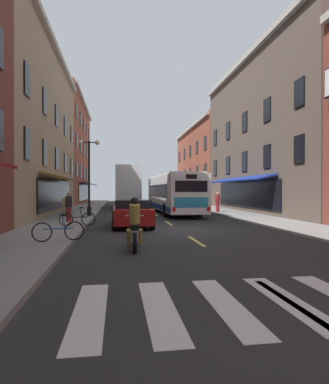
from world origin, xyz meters
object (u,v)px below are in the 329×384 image
Objects in this scene: transit_bus at (173,193)px; box_truck at (128,187)px; pedestrian_near at (68,206)px; bicycle_mid at (58,231)px; motorcycle_rider at (135,227)px; sedan_mid at (127,199)px; pedestrian_mid at (218,202)px; sedan_near at (132,213)px; street_lamp_twin at (89,174)px; bicycle_near at (77,219)px.

box_truck is (-3.38, 7.75, 0.52)m from transit_bus.
transit_bus is at bearing 145.75° from pedestrian_near.
motorcycle_rider is at bearing -23.57° from bicycle_mid.
sedan_mid is 2.95× the size of pedestrian_mid.
transit_bus is at bearing 75.93° from motorcycle_rider.
box_truck is 1.82× the size of sedan_near.
transit_bus is at bearing 29.21° from street_lamp_twin.
pedestrian_mid is at bearing 48.04° from sedan_near.
sedan_mid is at bearing 81.10° from street_lamp_twin.
pedestrian_mid is (7.06, 7.86, 0.23)m from sedan_near.
pedestrian_near is at bearing -103.88° from box_truck.
bicycle_mid is 7.10m from pedestrian_near.
pedestrian_near is at bearing -99.39° from sedan_mid.
bicycle_near is at bearing -50.11° from pedestrian_mid.
transit_bus is 2.65× the size of sedan_mid.
pedestrian_near is (-0.77, 2.38, 0.50)m from bicycle_near.
sedan_mid is 2.86× the size of pedestrian_near.
pedestrian_mid reaches higher than sedan_mid.
bicycle_near is (-6.33, -9.69, -1.11)m from transit_bus.
pedestrian_mid reaches higher than sedan_near.
bicycle_near is 4.66m from bicycle_mid.
bicycle_mid is 16.40m from pedestrian_mid.
sedan_near is at bearing -43.26° from pedestrian_mid.
motorcycle_rider is 6.27m from bicycle_near.
bicycle_near is 6.65m from street_lamp_twin.
pedestrian_mid is at bearing 63.05° from motorcycle_rider.
sedan_mid reaches higher than sedan_near.
sedan_mid is at bearing -179.48° from pedestrian_near.
bicycle_near is at bearing -166.47° from sedan_near.
transit_bus is at bearing 67.84° from sedan_near.
pedestrian_mid is at bearing -69.29° from sedan_mid.
sedan_mid is at bearing 101.19° from transit_bus.
street_lamp_twin is at bearing 89.69° from bicycle_near.
box_truck reaches higher than pedestrian_mid.
pedestrian_mid is (6.58, -17.42, 0.20)m from sedan_mid.
street_lamp_twin reaches higher than box_truck.
sedan_near is at bearing -64.77° from street_lamp_twin.
sedan_near reaches higher than bicycle_near.
box_truck is at bearing 75.47° from street_lamp_twin.
transit_bus is 7.60× the size of pedestrian_near.
transit_bus is 2.77× the size of sedan_near.
transit_bus is at bearing 65.96° from bicycle_mid.
bicycle_mid is at bearing -97.80° from box_truck.
pedestrian_near reaches higher than sedan_near.
bicycle_near is 12.90m from pedestrian_mid.
pedestrian_near is 1.03× the size of pedestrian_mid.
box_truck is 4.78× the size of bicycle_near.
pedestrian_near reaches higher than sedan_mid.
transit_bus is 15.96m from motorcycle_rider.
street_lamp_twin is at bearing 177.98° from pedestrian_near.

